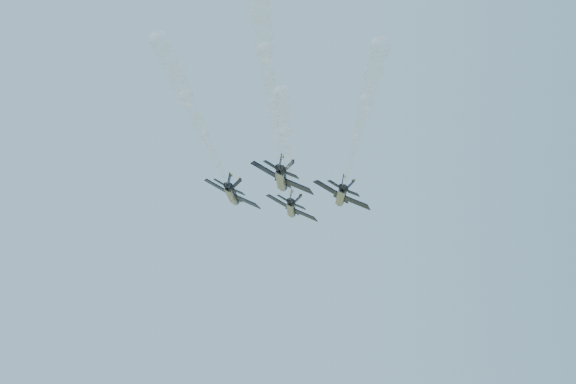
{
  "coord_description": "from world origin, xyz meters",
  "views": [
    {
      "loc": [
        5.11,
        -112.87,
        76.64
      ],
      "look_at": [
        3.25,
        -0.31,
        102.83
      ],
      "focal_mm": 40.0,
      "sensor_mm": 36.0,
      "label": 1
    }
  ],
  "objects_px": {
    "jet_lead": "(292,209)",
    "jet_right": "(341,196)",
    "jet_slot": "(282,179)",
    "jet_left": "(233,195)"
  },
  "relations": [
    {
      "from": "jet_right",
      "to": "jet_lead",
      "type": "bearing_deg",
      "value": 129.7
    },
    {
      "from": "jet_lead",
      "to": "jet_slot",
      "type": "height_order",
      "value": "same"
    },
    {
      "from": "jet_slot",
      "to": "jet_left",
      "type": "bearing_deg",
      "value": 129.64
    },
    {
      "from": "jet_left",
      "to": "jet_slot",
      "type": "distance_m",
      "value": 14.28
    },
    {
      "from": "jet_left",
      "to": "jet_right",
      "type": "height_order",
      "value": "same"
    },
    {
      "from": "jet_right",
      "to": "jet_slot",
      "type": "xyz_separation_m",
      "value": [
        -10.27,
        -12.36,
        0.0
      ]
    },
    {
      "from": "jet_lead",
      "to": "jet_right",
      "type": "height_order",
      "value": "same"
    },
    {
      "from": "jet_left",
      "to": "jet_right",
      "type": "distance_m",
      "value": 19.34
    },
    {
      "from": "jet_left",
      "to": "jet_lead",
      "type": "bearing_deg",
      "value": 50.5
    },
    {
      "from": "jet_right",
      "to": "jet_slot",
      "type": "distance_m",
      "value": 16.07
    }
  ]
}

